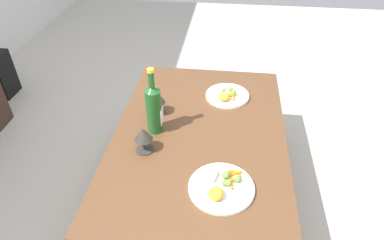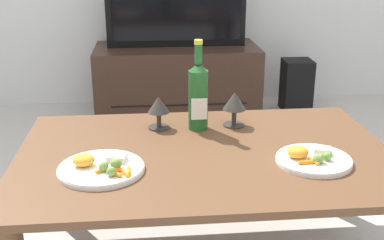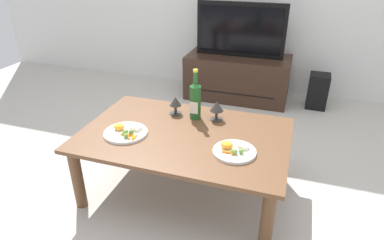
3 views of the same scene
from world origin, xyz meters
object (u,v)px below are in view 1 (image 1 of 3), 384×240
wine_bottle (153,108)px  goblet_left (143,136)px  dining_table (200,143)px  goblet_right (156,98)px  dinner_plate_left (221,187)px  dinner_plate_right (227,95)px

wine_bottle → goblet_left: (-0.14, 0.02, -0.05)m
dining_table → wine_bottle: 0.30m
wine_bottle → goblet_right: wine_bottle is taller
dining_table → dinner_plate_left: dinner_plate_left is taller
goblet_right → dinner_plate_right: goblet_right is taller
wine_bottle → goblet_left: 0.15m
wine_bottle → dinner_plate_right: 0.49m
goblet_left → dinner_plate_left: goblet_left is taller
wine_bottle → dining_table: bearing=-89.2°
dining_table → wine_bottle: wine_bottle is taller
dinner_plate_right → goblet_right: bearing=118.4°
goblet_left → goblet_right: size_ratio=0.94×
goblet_right → dinner_plate_left: size_ratio=0.50×
goblet_right → dinner_plate_right: (0.19, -0.36, -0.08)m
goblet_left → dinner_plate_right: bearing=-36.6°
goblet_right → dinner_plate_left: goblet_right is taller
wine_bottle → dinner_plate_left: size_ratio=1.26×
wine_bottle → goblet_right: 0.15m
goblet_left → goblet_right: (0.29, 0.00, 0.01)m
wine_bottle → goblet_left: size_ratio=2.71×
dining_table → goblet_right: size_ratio=9.45×
dining_table → dinner_plate_right: bearing=-19.8°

